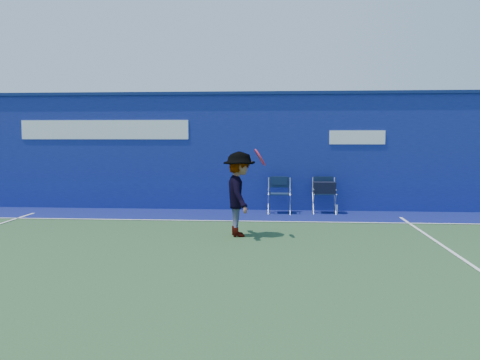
# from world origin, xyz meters

# --- Properties ---
(ground) EXTENTS (80.00, 80.00, 0.00)m
(ground) POSITION_xyz_m (0.00, 0.00, 0.00)
(ground) COLOR #294A27
(ground) RESTS_ON ground
(stadium_wall) EXTENTS (24.00, 0.50, 3.08)m
(stadium_wall) POSITION_xyz_m (-0.00, 5.20, 1.55)
(stadium_wall) COLOR navy
(stadium_wall) RESTS_ON ground
(out_of_bounds_strip) EXTENTS (24.00, 1.80, 0.01)m
(out_of_bounds_strip) POSITION_xyz_m (0.00, 4.10, 0.00)
(out_of_bounds_strip) COLOR #0D1557
(out_of_bounds_strip) RESTS_ON ground
(court_lines) EXTENTS (24.00, 12.00, 0.01)m
(court_lines) POSITION_xyz_m (0.00, 0.60, 0.01)
(court_lines) COLOR white
(court_lines) RESTS_ON out_of_bounds_strip
(directors_chair_left) EXTENTS (0.54, 0.50, 0.91)m
(directors_chair_left) POSITION_xyz_m (1.63, 4.50, 0.30)
(directors_chair_left) COLOR silver
(directors_chair_left) RESTS_ON ground
(directors_chair_right) EXTENTS (0.54, 0.49, 0.91)m
(directors_chair_right) POSITION_xyz_m (2.75, 4.58, 0.38)
(directors_chair_right) COLOR silver
(directors_chair_right) RESTS_ON ground
(water_bottle) EXTENTS (0.07, 0.07, 0.23)m
(water_bottle) POSITION_xyz_m (3.05, 4.53, 0.11)
(water_bottle) COLOR silver
(water_bottle) RESTS_ON ground
(tennis_player) EXTENTS (0.95, 1.17, 1.70)m
(tennis_player) POSITION_xyz_m (0.85, 1.55, 0.82)
(tennis_player) COLOR #EA4738
(tennis_player) RESTS_ON ground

